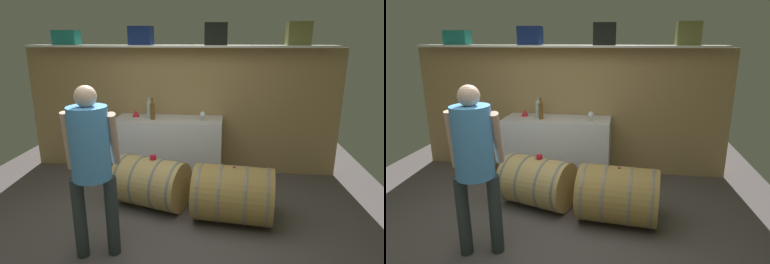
% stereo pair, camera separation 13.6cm
% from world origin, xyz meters
% --- Properties ---
extents(ground_plane, '(6.04, 7.59, 0.02)m').
position_xyz_m(ground_plane, '(0.00, 0.55, -0.01)').
color(ground_plane, '#534C4B').
extents(back_wall_panel, '(4.84, 0.10, 1.94)m').
position_xyz_m(back_wall_panel, '(0.00, 2.19, 0.97)').
color(back_wall_panel, '#A48352').
rests_on(back_wall_panel, ground).
extents(high_shelf_board, '(4.46, 0.40, 0.03)m').
position_xyz_m(high_shelf_board, '(0.00, 2.04, 1.95)').
color(high_shelf_board, silver).
rests_on(high_shelf_board, back_wall_panel).
extents(toolcase_teal, '(0.38, 0.22, 0.21)m').
position_xyz_m(toolcase_teal, '(-1.68, 2.04, 2.08)').
color(toolcase_teal, '#1F8077').
rests_on(toolcase_teal, high_shelf_board).
extents(toolcase_navy, '(0.33, 0.27, 0.26)m').
position_xyz_m(toolcase_navy, '(-0.54, 2.04, 2.10)').
color(toolcase_navy, navy).
rests_on(toolcase_navy, high_shelf_board).
extents(toolcase_black, '(0.33, 0.31, 0.30)m').
position_xyz_m(toolcase_black, '(0.55, 2.04, 2.12)').
color(toolcase_black, black).
rests_on(toolcase_black, high_shelf_board).
extents(toolcase_olive, '(0.31, 0.29, 0.31)m').
position_xyz_m(toolcase_olive, '(1.69, 2.04, 2.13)').
color(toolcase_olive, olive).
rests_on(toolcase_olive, high_shelf_board).
extents(work_cabinet, '(1.58, 0.57, 0.92)m').
position_xyz_m(work_cabinet, '(-0.11, 1.85, 0.46)').
color(work_cabinet, white).
rests_on(work_cabinet, ground).
extents(wine_bottle_amber, '(0.06, 0.06, 0.32)m').
position_xyz_m(wine_bottle_amber, '(-0.34, 1.77, 1.06)').
color(wine_bottle_amber, brown).
rests_on(wine_bottle_amber, work_cabinet).
extents(wine_bottle_clear, '(0.08, 0.08, 0.31)m').
position_xyz_m(wine_bottle_clear, '(-0.41, 1.86, 1.06)').
color(wine_bottle_clear, '#ADC8B7').
rests_on(wine_bottle_clear, work_cabinet).
extents(wine_glass, '(0.08, 0.08, 0.13)m').
position_xyz_m(wine_glass, '(0.40, 1.78, 1.00)').
color(wine_glass, white).
rests_on(wine_glass, work_cabinet).
extents(red_funnel, '(0.11, 0.11, 0.10)m').
position_xyz_m(red_funnel, '(-0.63, 1.92, 0.97)').
color(red_funnel, red).
rests_on(red_funnel, work_cabinet).
extents(wine_barrel_near, '(1.00, 0.84, 0.63)m').
position_xyz_m(wine_barrel_near, '(-0.17, 0.90, 0.31)').
color(wine_barrel_near, tan).
rests_on(wine_barrel_near, ground).
extents(wine_barrel_far, '(0.95, 0.74, 0.67)m').
position_xyz_m(wine_barrel_far, '(0.85, 0.66, 0.33)').
color(wine_barrel_far, '#A48243').
rests_on(wine_barrel_far, ground).
extents(tasting_cup, '(0.08, 0.08, 0.05)m').
position_xyz_m(tasting_cup, '(-0.14, 0.90, 0.65)').
color(tasting_cup, red).
rests_on(tasting_cup, wine_barrel_near).
extents(winemaker_pouring, '(0.53, 0.48, 1.67)m').
position_xyz_m(winemaker_pouring, '(-0.47, -0.12, 1.03)').
color(winemaker_pouring, '#293232').
rests_on(winemaker_pouring, ground).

